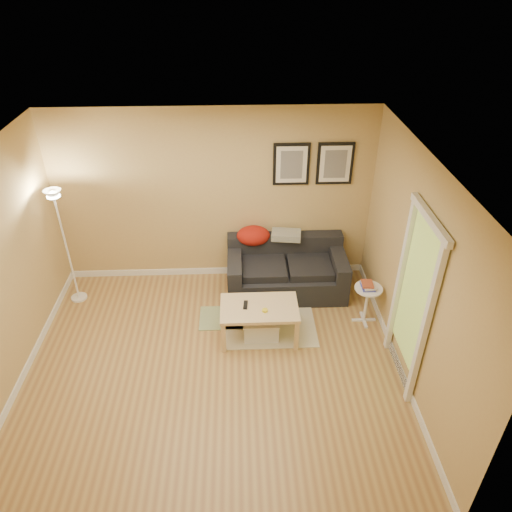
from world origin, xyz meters
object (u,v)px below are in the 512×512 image
at_px(storage_bin, 261,328).
at_px(floor_lamp, 67,251).
at_px(book_stack, 368,285).
at_px(sofa, 286,269).
at_px(side_table, 366,305).
at_px(coffee_table, 259,322).

relative_size(storage_bin, floor_lamp, 0.27).
bearing_deg(book_stack, sofa, 162.57).
relative_size(side_table, book_stack, 2.59).
distance_m(coffee_table, side_table, 1.46).
distance_m(sofa, coffee_table, 1.10).
bearing_deg(side_table, storage_bin, -170.06).
height_order(sofa, storage_bin, sofa).
distance_m(storage_bin, side_table, 1.45).
bearing_deg(sofa, book_stack, -36.70).
bearing_deg(storage_bin, sofa, 67.17).
distance_m(book_stack, floor_lamp, 4.07).
distance_m(sofa, floor_lamp, 3.05).
relative_size(storage_bin, side_table, 0.82).
bearing_deg(side_table, book_stack, 136.52).
height_order(coffee_table, storage_bin, coffee_table).
height_order(side_table, floor_lamp, floor_lamp).
bearing_deg(coffee_table, book_stack, 30.33).
bearing_deg(storage_bin, coffee_table, 175.89).
relative_size(side_table, floor_lamp, 0.32).
height_order(storage_bin, side_table, side_table).
distance_m(side_table, floor_lamp, 4.11).
bearing_deg(sofa, floor_lamp, -178.38).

